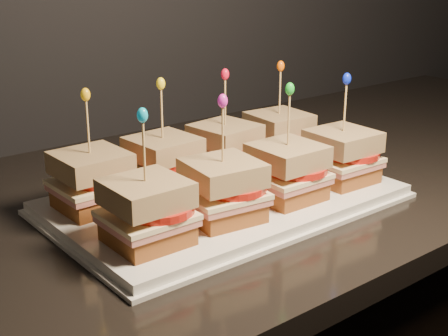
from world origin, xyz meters
TOP-DOWN VIEW (x-y plane):
  - granite_slab at (-0.63, 1.67)m, footprint 2.63×0.68m
  - platter at (-0.38, 1.59)m, footprint 0.46×0.28m
  - platter_rim at (-0.38, 1.59)m, footprint 0.47×0.30m
  - sandwich_0_bread_bot at (-0.55, 1.66)m, footprint 0.08×0.08m
  - sandwich_0_ham at (-0.55, 1.66)m, footprint 0.09×0.09m
  - sandwich_0_cheese at (-0.55, 1.66)m, footprint 0.09×0.09m
  - sandwich_0_tomato at (-0.54, 1.65)m, footprint 0.08×0.08m
  - sandwich_0_bread_top at (-0.55, 1.66)m, footprint 0.09×0.09m
  - sandwich_0_pick at (-0.55, 1.66)m, footprint 0.00×0.00m
  - sandwich_0_frill at (-0.55, 1.66)m, footprint 0.01×0.01m
  - sandwich_1_bread_bot at (-0.44, 1.66)m, footprint 0.09×0.09m
  - sandwich_1_ham at (-0.44, 1.66)m, footprint 0.10×0.09m
  - sandwich_1_cheese at (-0.44, 1.66)m, footprint 0.10×0.10m
  - sandwich_1_tomato at (-0.43, 1.65)m, footprint 0.08×0.08m
  - sandwich_1_bread_top at (-0.44, 1.66)m, footprint 0.09×0.09m
  - sandwich_1_pick at (-0.44, 1.66)m, footprint 0.00×0.00m
  - sandwich_1_frill at (-0.44, 1.66)m, footprint 0.01×0.01m
  - sandwich_2_bread_bot at (-0.33, 1.66)m, footprint 0.09×0.09m
  - sandwich_2_ham at (-0.33, 1.66)m, footprint 0.10×0.10m
  - sandwich_2_cheese at (-0.33, 1.66)m, footprint 0.10×0.10m
  - sandwich_2_tomato at (-0.32, 1.65)m, footprint 0.08×0.08m
  - sandwich_2_bread_top at (-0.33, 1.66)m, footprint 0.09×0.09m
  - sandwich_2_pick at (-0.33, 1.66)m, footprint 0.00×0.00m
  - sandwich_2_frill at (-0.33, 1.66)m, footprint 0.01×0.01m
  - sandwich_3_bread_bot at (-0.22, 1.66)m, footprint 0.09×0.09m
  - sandwich_3_ham at (-0.22, 1.66)m, footprint 0.10×0.10m
  - sandwich_3_cheese at (-0.22, 1.66)m, footprint 0.10×0.10m
  - sandwich_3_tomato at (-0.21, 1.65)m, footprint 0.08×0.08m
  - sandwich_3_bread_top at (-0.22, 1.66)m, footprint 0.09×0.09m
  - sandwich_3_pick at (-0.22, 1.66)m, footprint 0.00×0.00m
  - sandwich_3_frill at (-0.22, 1.66)m, footprint 0.01×0.01m
  - sandwich_4_bread_bot at (-0.55, 1.53)m, footprint 0.08×0.08m
  - sandwich_4_ham at (-0.55, 1.53)m, footprint 0.09×0.09m
  - sandwich_4_cheese at (-0.55, 1.53)m, footprint 0.09×0.09m
  - sandwich_4_tomato at (-0.54, 1.52)m, footprint 0.08×0.08m
  - sandwich_4_bread_top at (-0.55, 1.53)m, footprint 0.09×0.09m
  - sandwich_4_pick at (-0.55, 1.53)m, footprint 0.00×0.00m
  - sandwich_4_frill at (-0.55, 1.53)m, footprint 0.01×0.01m
  - sandwich_5_bread_bot at (-0.44, 1.53)m, footprint 0.09×0.09m
  - sandwich_5_ham at (-0.44, 1.53)m, footprint 0.10×0.10m
  - sandwich_5_cheese at (-0.44, 1.53)m, footprint 0.10×0.10m
  - sandwich_5_tomato at (-0.43, 1.52)m, footprint 0.08×0.08m
  - sandwich_5_bread_top at (-0.44, 1.53)m, footprint 0.10×0.10m
  - sandwich_5_pick at (-0.44, 1.53)m, footprint 0.00×0.00m
  - sandwich_5_frill at (-0.44, 1.53)m, footprint 0.01×0.01m
  - sandwich_6_bread_bot at (-0.33, 1.53)m, footprint 0.08×0.08m
  - sandwich_6_ham at (-0.33, 1.53)m, footprint 0.09×0.09m
  - sandwich_6_cheese at (-0.33, 1.53)m, footprint 0.09×0.09m
  - sandwich_6_tomato at (-0.32, 1.52)m, footprint 0.08×0.08m
  - sandwich_6_bread_top at (-0.33, 1.53)m, footprint 0.09×0.09m
  - sandwich_6_pick at (-0.33, 1.53)m, footprint 0.00×0.00m
  - sandwich_6_frill at (-0.33, 1.53)m, footprint 0.01×0.01m
  - sandwich_7_bread_bot at (-0.22, 1.53)m, footprint 0.09×0.09m
  - sandwich_7_ham at (-0.22, 1.53)m, footprint 0.10×0.09m
  - sandwich_7_cheese at (-0.22, 1.53)m, footprint 0.10×0.09m
  - sandwich_7_tomato at (-0.21, 1.52)m, footprint 0.08×0.08m
  - sandwich_7_bread_top at (-0.22, 1.53)m, footprint 0.09×0.09m
  - sandwich_7_pick at (-0.22, 1.53)m, footprint 0.00×0.00m
  - sandwich_7_frill at (-0.22, 1.53)m, footprint 0.01×0.01m

SIDE VIEW (x-z plane):
  - granite_slab at x=-0.63m, z-range 0.83..0.86m
  - platter_rim at x=-0.38m, z-range 0.86..0.87m
  - platter at x=-0.38m, z-range 0.86..0.88m
  - sandwich_0_bread_bot at x=-0.55m, z-range 0.88..0.90m
  - sandwich_1_bread_bot at x=-0.44m, z-range 0.88..0.90m
  - sandwich_2_bread_bot at x=-0.33m, z-range 0.88..0.90m
  - sandwich_3_bread_bot at x=-0.22m, z-range 0.88..0.90m
  - sandwich_4_bread_bot at x=-0.55m, z-range 0.88..0.90m
  - sandwich_5_bread_bot at x=-0.44m, z-range 0.88..0.90m
  - sandwich_6_bread_bot at x=-0.33m, z-range 0.88..0.90m
  - sandwich_7_bread_bot at x=-0.22m, z-range 0.88..0.90m
  - sandwich_0_ham at x=-0.55m, z-range 0.90..0.91m
  - sandwich_1_ham at x=-0.44m, z-range 0.90..0.91m
  - sandwich_2_ham at x=-0.33m, z-range 0.90..0.91m
  - sandwich_3_ham at x=-0.22m, z-range 0.90..0.91m
  - sandwich_4_ham at x=-0.55m, z-range 0.90..0.91m
  - sandwich_5_ham at x=-0.44m, z-range 0.90..0.91m
  - sandwich_6_ham at x=-0.33m, z-range 0.90..0.91m
  - sandwich_7_ham at x=-0.22m, z-range 0.90..0.91m
  - sandwich_0_cheese at x=-0.55m, z-range 0.91..0.91m
  - sandwich_1_cheese at x=-0.44m, z-range 0.91..0.91m
  - sandwich_2_cheese at x=-0.33m, z-range 0.91..0.91m
  - sandwich_3_cheese at x=-0.22m, z-range 0.91..0.91m
  - sandwich_4_cheese at x=-0.55m, z-range 0.91..0.91m
  - sandwich_5_cheese at x=-0.44m, z-range 0.91..0.91m
  - sandwich_6_cheese at x=-0.33m, z-range 0.91..0.91m
  - sandwich_7_cheese at x=-0.22m, z-range 0.91..0.91m
  - sandwich_0_tomato at x=-0.54m, z-range 0.91..0.92m
  - sandwich_1_tomato at x=-0.43m, z-range 0.91..0.92m
  - sandwich_2_tomato at x=-0.32m, z-range 0.91..0.92m
  - sandwich_3_tomato at x=-0.21m, z-range 0.91..0.92m
  - sandwich_4_tomato at x=-0.54m, z-range 0.91..0.92m
  - sandwich_5_tomato at x=-0.43m, z-range 0.91..0.92m
  - sandwich_6_tomato at x=-0.32m, z-range 0.91..0.92m
  - sandwich_7_tomato at x=-0.21m, z-range 0.91..0.92m
  - sandwich_0_bread_top at x=-0.55m, z-range 0.92..0.95m
  - sandwich_1_bread_top at x=-0.44m, z-range 0.92..0.95m
  - sandwich_2_bread_top at x=-0.33m, z-range 0.92..0.95m
  - sandwich_3_bread_top at x=-0.22m, z-range 0.92..0.95m
  - sandwich_4_bread_top at x=-0.55m, z-range 0.92..0.95m
  - sandwich_5_bread_top at x=-0.44m, z-range 0.92..0.95m
  - sandwich_6_bread_top at x=-0.33m, z-range 0.92..0.95m
  - sandwich_7_bread_top at x=-0.22m, z-range 0.92..0.95m
  - sandwich_0_pick at x=-0.55m, z-range 0.94..1.03m
  - sandwich_1_pick at x=-0.44m, z-range 0.94..1.03m
  - sandwich_2_pick at x=-0.33m, z-range 0.94..1.03m
  - sandwich_3_pick at x=-0.22m, z-range 0.94..1.03m
  - sandwich_4_pick at x=-0.55m, z-range 0.94..1.03m
  - sandwich_5_pick at x=-0.44m, z-range 0.94..1.03m
  - sandwich_6_pick at x=-0.33m, z-range 0.94..1.03m
  - sandwich_7_pick at x=-0.22m, z-range 0.94..1.03m
  - sandwich_0_frill at x=-0.55m, z-range 1.02..1.04m
  - sandwich_1_frill at x=-0.44m, z-range 1.02..1.04m
  - sandwich_2_frill at x=-0.33m, z-range 1.02..1.04m
  - sandwich_3_frill at x=-0.22m, z-range 1.02..1.04m
  - sandwich_4_frill at x=-0.55m, z-range 1.02..1.04m
  - sandwich_5_frill at x=-0.44m, z-range 1.02..1.04m
  - sandwich_6_frill at x=-0.33m, z-range 1.02..1.04m
  - sandwich_7_frill at x=-0.22m, z-range 1.02..1.04m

